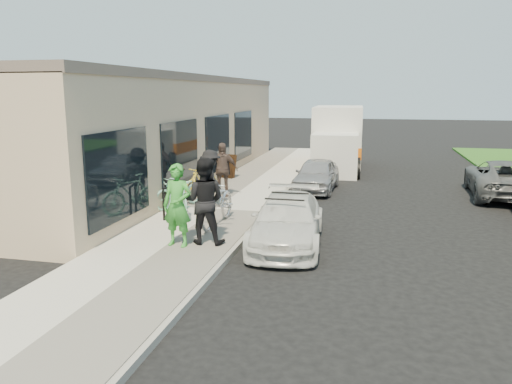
{
  "coord_description": "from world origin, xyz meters",
  "views": [
    {
      "loc": [
        2.52,
        -10.94,
        3.59
      ],
      "look_at": [
        -0.38,
        1.41,
        1.05
      ],
      "focal_mm": 35.0,
      "sensor_mm": 36.0,
      "label": 1
    }
  ],
  "objects_px": {
    "sandwich_board": "(227,166)",
    "cruiser_bike_c": "(202,181)",
    "sedan_white": "(287,221)",
    "sedan_silver": "(316,175)",
    "man_standing": "(204,201)",
    "bystander_b": "(222,170)",
    "cruiser_bike_a": "(180,196)",
    "cruiser_bike_b": "(179,191)",
    "far_car_gray": "(503,178)",
    "tandem_bike": "(218,203)",
    "moving_truck": "(337,141)",
    "bystander_a": "(210,178)",
    "bike_rack": "(170,199)",
    "woman_rider": "(177,205)"
  },
  "relations": [
    {
      "from": "sedan_white",
      "to": "cruiser_bike_b",
      "type": "bearing_deg",
      "value": 141.88
    },
    {
      "from": "woman_rider",
      "to": "cruiser_bike_b",
      "type": "xyz_separation_m",
      "value": [
        -1.44,
        3.67,
        -0.44
      ]
    },
    {
      "from": "sedan_white",
      "to": "sedan_silver",
      "type": "distance_m",
      "value": 6.84
    },
    {
      "from": "sandwich_board",
      "to": "tandem_bike",
      "type": "height_order",
      "value": "tandem_bike"
    },
    {
      "from": "sedan_silver",
      "to": "woman_rider",
      "type": "xyz_separation_m",
      "value": [
        -2.25,
        -8.0,
        0.5
      ]
    },
    {
      "from": "sedan_white",
      "to": "cruiser_bike_a",
      "type": "distance_m",
      "value": 3.63
    },
    {
      "from": "moving_truck",
      "to": "bystander_a",
      "type": "xyz_separation_m",
      "value": [
        -3.13,
        -9.7,
        -0.28
      ]
    },
    {
      "from": "bike_rack",
      "to": "sedan_white",
      "type": "distance_m",
      "value": 3.7
    },
    {
      "from": "sedan_white",
      "to": "cruiser_bike_a",
      "type": "bearing_deg",
      "value": 151.43
    },
    {
      "from": "tandem_bike",
      "to": "bystander_a",
      "type": "relative_size",
      "value": 1.31
    },
    {
      "from": "tandem_bike",
      "to": "bystander_b",
      "type": "bearing_deg",
      "value": 106.8
    },
    {
      "from": "man_standing",
      "to": "cruiser_bike_b",
      "type": "height_order",
      "value": "man_standing"
    },
    {
      "from": "tandem_bike",
      "to": "cruiser_bike_b",
      "type": "distance_m",
      "value": 2.46
    },
    {
      "from": "bystander_b",
      "to": "cruiser_bike_b",
      "type": "bearing_deg",
      "value": -131.22
    },
    {
      "from": "far_car_gray",
      "to": "man_standing",
      "type": "height_order",
      "value": "man_standing"
    },
    {
      "from": "cruiser_bike_b",
      "to": "sandwich_board",
      "type": "bearing_deg",
      "value": 115.39
    },
    {
      "from": "bystander_b",
      "to": "sandwich_board",
      "type": "bearing_deg",
      "value": 85.11
    },
    {
      "from": "sedan_white",
      "to": "bystander_a",
      "type": "bearing_deg",
      "value": 130.72
    },
    {
      "from": "sandwich_board",
      "to": "cruiser_bike_c",
      "type": "distance_m",
      "value": 3.65
    },
    {
      "from": "sandwich_board",
      "to": "bystander_b",
      "type": "height_order",
      "value": "bystander_b"
    },
    {
      "from": "cruiser_bike_b",
      "to": "sedan_silver",
      "type": "bearing_deg",
      "value": 74.18
    },
    {
      "from": "sedan_silver",
      "to": "moving_truck",
      "type": "relative_size",
      "value": 0.58
    },
    {
      "from": "far_car_gray",
      "to": "cruiser_bike_a",
      "type": "bearing_deg",
      "value": 34.12
    },
    {
      "from": "bystander_b",
      "to": "man_standing",
      "type": "bearing_deg",
      "value": -95.98
    },
    {
      "from": "sedan_silver",
      "to": "man_standing",
      "type": "relative_size",
      "value": 1.75
    },
    {
      "from": "sedan_white",
      "to": "moving_truck",
      "type": "relative_size",
      "value": 0.68
    },
    {
      "from": "far_car_gray",
      "to": "cruiser_bike_a",
      "type": "height_order",
      "value": "far_car_gray"
    },
    {
      "from": "bike_rack",
      "to": "woman_rider",
      "type": "xyz_separation_m",
      "value": [
        1.18,
        -2.35,
        0.4
      ]
    },
    {
      "from": "sedan_silver",
      "to": "moving_truck",
      "type": "bearing_deg",
      "value": 89.61
    },
    {
      "from": "moving_truck",
      "to": "cruiser_bike_c",
      "type": "bearing_deg",
      "value": -116.9
    },
    {
      "from": "woman_rider",
      "to": "bystander_b",
      "type": "xyz_separation_m",
      "value": [
        -0.66,
        5.56,
        -0.04
      ]
    },
    {
      "from": "sedan_silver",
      "to": "bystander_a",
      "type": "xyz_separation_m",
      "value": [
        -2.8,
        -3.98,
        0.42
      ]
    },
    {
      "from": "sandwich_board",
      "to": "tandem_bike",
      "type": "bearing_deg",
      "value": -57.99
    },
    {
      "from": "cruiser_bike_b",
      "to": "bystander_b",
      "type": "bearing_deg",
      "value": 92.05
    },
    {
      "from": "woman_rider",
      "to": "cruiser_bike_b",
      "type": "bearing_deg",
      "value": 118.55
    },
    {
      "from": "tandem_bike",
      "to": "man_standing",
      "type": "height_order",
      "value": "man_standing"
    },
    {
      "from": "sedan_silver",
      "to": "cruiser_bike_b",
      "type": "xyz_separation_m",
      "value": [
        -3.69,
        -4.33,
        0.05
      ]
    },
    {
      "from": "sandwich_board",
      "to": "cruiser_bike_c",
      "type": "xyz_separation_m",
      "value": [
        0.19,
        -3.65,
        0.03
      ]
    },
    {
      "from": "cruiser_bike_b",
      "to": "bystander_a",
      "type": "xyz_separation_m",
      "value": [
        0.89,
        0.35,
        0.37
      ]
    },
    {
      "from": "far_car_gray",
      "to": "cruiser_bike_c",
      "type": "relative_size",
      "value": 2.75
    },
    {
      "from": "tandem_bike",
      "to": "man_standing",
      "type": "xyz_separation_m",
      "value": [
        0.19,
        -1.62,
        0.4
      ]
    },
    {
      "from": "far_car_gray",
      "to": "cruiser_bike_b",
      "type": "distance_m",
      "value": 11.16
    },
    {
      "from": "far_car_gray",
      "to": "man_standing",
      "type": "bearing_deg",
      "value": 48.02
    },
    {
      "from": "man_standing",
      "to": "bystander_b",
      "type": "height_order",
      "value": "man_standing"
    },
    {
      "from": "far_car_gray",
      "to": "tandem_bike",
      "type": "bearing_deg",
      "value": 41.01
    },
    {
      "from": "sedan_silver",
      "to": "cruiser_bike_a",
      "type": "bearing_deg",
      "value": -118.24
    },
    {
      "from": "tandem_bike",
      "to": "cruiser_bike_a",
      "type": "relative_size",
      "value": 1.22
    },
    {
      "from": "cruiser_bike_b",
      "to": "bystander_b",
      "type": "xyz_separation_m",
      "value": [
        0.78,
        1.89,
        0.4
      ]
    },
    {
      "from": "sedan_white",
      "to": "bystander_b",
      "type": "relative_size",
      "value": 2.28
    },
    {
      "from": "cruiser_bike_b",
      "to": "tandem_bike",
      "type": "bearing_deg",
      "value": -19.33
    }
  ]
}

